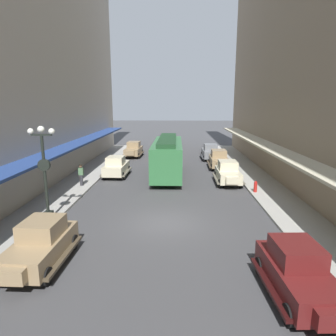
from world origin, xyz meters
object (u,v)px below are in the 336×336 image
at_px(lamp_post_with_clock, 44,170).
at_px(fire_hydrant, 255,186).
at_px(parked_car_5, 298,271).
at_px(pedestrian_0, 81,175).
at_px(parked_car_2, 219,159).
at_px(parked_car_1, 116,166).
at_px(parked_car_4, 228,172).
at_px(streetcar, 168,155).
at_px(parked_car_0, 210,152).
at_px(parked_car_3, 41,243).
at_px(parked_car_6, 134,149).

distance_m(lamp_post_with_clock, fire_hydrant, 14.20).
xyz_separation_m(parked_car_5, pedestrian_0, (-11.51, 13.23, 0.07)).
bearing_deg(parked_car_5, parked_car_2, 89.52).
height_order(parked_car_1, parked_car_4, same).
distance_m(parked_car_1, streetcar, 4.70).
xyz_separation_m(parked_car_0, lamp_post_with_clock, (-10.93, -19.37, 2.04)).
distance_m(parked_car_2, lamp_post_with_clock, 18.57).
relative_size(fire_hydrant, pedestrian_0, 0.49).
distance_m(parked_car_3, fire_hydrant, 15.07).
distance_m(parked_car_0, parked_car_5, 25.51).
relative_size(parked_car_6, pedestrian_0, 2.58).
height_order(parked_car_0, lamp_post_with_clock, lamp_post_with_clock).
height_order(parked_car_1, pedestrian_0, parked_car_1).
xyz_separation_m(parked_car_0, parked_car_6, (-9.20, 1.63, 0.00)).
bearing_deg(parked_car_4, parked_car_6, 127.55).
xyz_separation_m(parked_car_2, parked_car_5, (-0.17, -20.73, 0.00)).
distance_m(parked_car_3, parked_car_4, 16.20).
bearing_deg(lamp_post_with_clock, parked_car_2, 52.27).
height_order(parked_car_0, pedestrian_0, parked_car_0).
distance_m(parked_car_1, parked_car_6, 10.20).
xyz_separation_m(parked_car_0, parked_car_5, (0.19, -25.51, 0.00)).
bearing_deg(parked_car_1, parked_car_4, -12.62).
distance_m(parked_car_4, pedestrian_0, 11.72).
bearing_deg(parked_car_2, parked_car_5, -90.48).
relative_size(parked_car_2, parked_car_5, 0.99).
bearing_deg(fire_hydrant, parked_car_0, 97.59).
bearing_deg(parked_car_3, pedestrian_0, 99.74).
bearing_deg(parked_car_0, streetcar, -119.66).
bearing_deg(parked_car_4, parked_car_2, 89.36).
xyz_separation_m(parked_car_0, parked_car_2, (0.36, -4.77, 0.00)).
bearing_deg(parked_car_3, parked_car_0, 68.48).
height_order(parked_car_4, pedestrian_0, parked_car_4).
height_order(parked_car_4, parked_car_6, same).
xyz_separation_m(parked_car_4, parked_car_6, (-9.49, 12.35, 0.00)).
relative_size(parked_car_0, parked_car_1, 1.00).
distance_m(fire_hydrant, pedestrian_0, 13.21).
relative_size(parked_car_1, parked_car_4, 1.00).
height_order(parked_car_5, fire_hydrant, parked_car_5).
bearing_deg(pedestrian_0, parked_car_2, 32.72).
bearing_deg(parked_car_3, parked_car_5, -10.55).
height_order(parked_car_3, parked_car_6, same).
bearing_deg(parked_car_4, pedestrian_0, -172.34).
relative_size(parked_car_4, fire_hydrant, 5.21).
xyz_separation_m(parked_car_4, pedestrian_0, (-11.61, -1.56, 0.07)).
distance_m(parked_car_3, lamp_post_with_clock, 5.06).
distance_m(parked_car_4, fire_hydrant, 3.30).
xyz_separation_m(parked_car_2, pedestrian_0, (-11.68, -7.51, 0.07)).
xyz_separation_m(parked_car_1, parked_car_4, (9.60, -2.15, 0.00)).
xyz_separation_m(parked_car_6, pedestrian_0, (-2.12, -13.91, 0.07)).
distance_m(parked_car_2, parked_car_3, 21.30).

